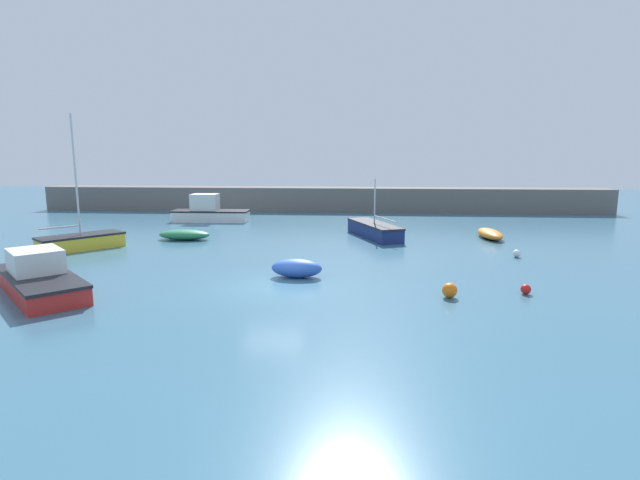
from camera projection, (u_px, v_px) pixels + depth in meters
name	position (u px, v px, depth m)	size (l,w,h in m)	color
ground_plane	(273.00, 289.00, 21.06)	(120.00, 120.00, 0.20)	#38667F
harbor_breakwater	(321.00, 199.00, 48.11)	(53.86, 2.57, 2.26)	#66605B
motorboat_with_cabin	(209.00, 212.00, 40.79)	(6.24, 2.08, 2.24)	white
dinghy_near_pier	(297.00, 268.00, 22.52)	(2.39, 1.30, 0.84)	#2D56B7
cabin_cruiser_white	(39.00, 278.00, 19.99)	(6.05, 6.04, 1.74)	red
sailboat_tall_mast	(81.00, 241.00, 29.08)	(4.34, 4.68, 7.74)	yellow
rowboat_white_midwater	(184.00, 235.00, 32.27)	(3.33, 1.45, 0.65)	#287A4C
sailboat_twin_hulled	(374.00, 230.00, 33.23)	(3.68, 6.12, 3.86)	navy
open_tender_yellow	(490.00, 234.00, 32.73)	(1.49, 3.55, 0.61)	orange
mooring_buoy_white	(517.00, 253.00, 26.86)	(0.41, 0.41, 0.41)	white
mooring_buoy_red	(526.00, 289.00, 19.86)	(0.40, 0.40, 0.40)	red
mooring_buoy_orange	(450.00, 290.00, 19.37)	(0.59, 0.59, 0.59)	orange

